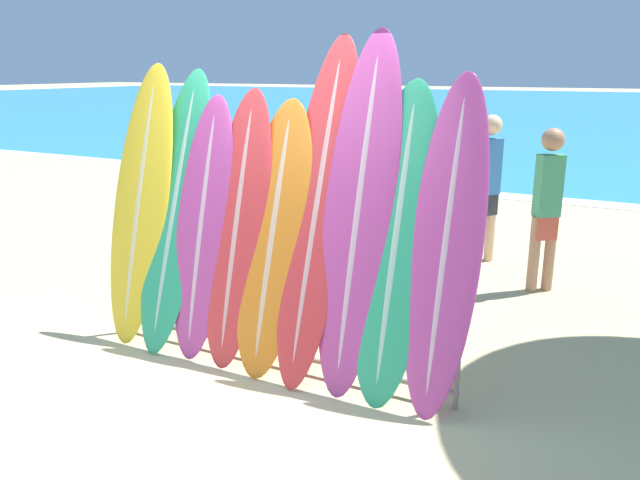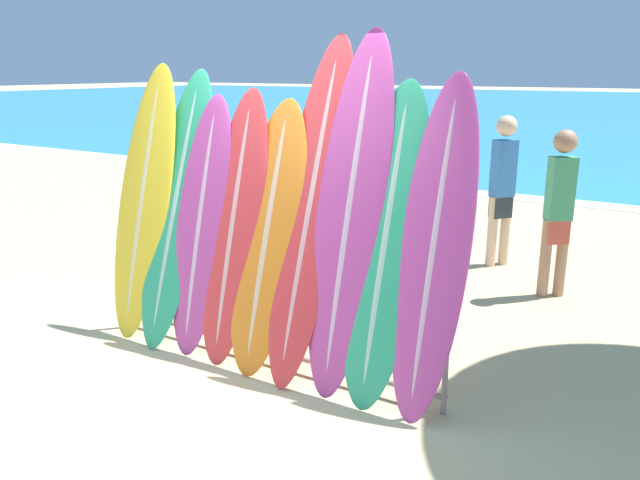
{
  "view_description": "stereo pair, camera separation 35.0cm",
  "coord_description": "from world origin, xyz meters",
  "px_view_note": "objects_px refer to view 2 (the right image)",
  "views": [
    {
      "loc": [
        2.55,
        -3.4,
        2.26
      ],
      "look_at": [
        0.19,
        1.23,
        0.83
      ],
      "focal_mm": 35.0,
      "sensor_mm": 36.0,
      "label": 1
    },
    {
      "loc": [
        2.86,
        -3.23,
        2.26
      ],
      "look_at": [
        0.19,
        1.23,
        0.83
      ],
      "focal_mm": 35.0,
      "sensor_mm": 36.0,
      "label": 2
    }
  ],
  "objects_px": {
    "surfboard_slot_7": "(386,245)",
    "surfboard_slot_8": "(434,249)",
    "surfboard_slot_1": "(176,208)",
    "person_mid_beach": "(502,186)",
    "surfboard_slot_2": "(202,226)",
    "surfboard_slot_6": "(350,214)",
    "surfboard_slot_0": "(144,201)",
    "surfboard_slot_4": "(268,237)",
    "surfboard_slot_5": "(311,210)",
    "surfboard_rack": "(267,311)",
    "surfboard_slot_3": "(234,227)",
    "person_near_water": "(559,208)"
  },
  "relations": [
    {
      "from": "surfboard_slot_7",
      "to": "surfboard_slot_8",
      "type": "height_order",
      "value": "surfboard_slot_8"
    },
    {
      "from": "surfboard_slot_8",
      "to": "surfboard_slot_1",
      "type": "bearing_deg",
      "value": 179.22
    },
    {
      "from": "person_mid_beach",
      "to": "surfboard_slot_8",
      "type": "bearing_deg",
      "value": -133.72
    },
    {
      "from": "surfboard_slot_2",
      "to": "surfboard_slot_6",
      "type": "xyz_separation_m",
      "value": [
        1.31,
        0.07,
        0.24
      ]
    },
    {
      "from": "surfboard_slot_0",
      "to": "surfboard_slot_1",
      "type": "distance_m",
      "value": 0.35
    },
    {
      "from": "surfboard_slot_4",
      "to": "surfboard_slot_5",
      "type": "height_order",
      "value": "surfboard_slot_5"
    },
    {
      "from": "surfboard_rack",
      "to": "surfboard_slot_8",
      "type": "bearing_deg",
      "value": 2.65
    },
    {
      "from": "surfboard_slot_1",
      "to": "surfboard_slot_4",
      "type": "height_order",
      "value": "surfboard_slot_1"
    },
    {
      "from": "surfboard_slot_0",
      "to": "surfboard_slot_4",
      "type": "height_order",
      "value": "surfboard_slot_0"
    },
    {
      "from": "surfboard_slot_2",
      "to": "surfboard_slot_3",
      "type": "relative_size",
      "value": 0.97
    },
    {
      "from": "surfboard_slot_2",
      "to": "surfboard_slot_8",
      "type": "relative_size",
      "value": 0.92
    },
    {
      "from": "surfboard_slot_5",
      "to": "person_mid_beach",
      "type": "height_order",
      "value": "surfboard_slot_5"
    },
    {
      "from": "surfboard_slot_2",
      "to": "surfboard_slot_4",
      "type": "distance_m",
      "value": 0.65
    },
    {
      "from": "surfboard_slot_6",
      "to": "person_mid_beach",
      "type": "height_order",
      "value": "surfboard_slot_6"
    },
    {
      "from": "surfboard_slot_4",
      "to": "surfboard_slot_7",
      "type": "bearing_deg",
      "value": 1.33
    },
    {
      "from": "surfboard_rack",
      "to": "surfboard_slot_1",
      "type": "height_order",
      "value": "surfboard_slot_1"
    },
    {
      "from": "surfboard_slot_1",
      "to": "surfboard_slot_5",
      "type": "bearing_deg",
      "value": 1.88
    },
    {
      "from": "surfboard_rack",
      "to": "surfboard_slot_2",
      "type": "distance_m",
      "value": 0.88
    },
    {
      "from": "surfboard_slot_4",
      "to": "surfboard_slot_6",
      "type": "xyz_separation_m",
      "value": [
        0.67,
        0.06,
        0.25
      ]
    },
    {
      "from": "surfboard_slot_6",
      "to": "person_near_water",
      "type": "height_order",
      "value": "surfboard_slot_6"
    },
    {
      "from": "person_near_water",
      "to": "person_mid_beach",
      "type": "bearing_deg",
      "value": 98.49
    },
    {
      "from": "surfboard_slot_0",
      "to": "surfboard_slot_2",
      "type": "bearing_deg",
      "value": -3.25
    },
    {
      "from": "surfboard_slot_3",
      "to": "surfboard_slot_5",
      "type": "relative_size",
      "value": 0.84
    },
    {
      "from": "surfboard_slot_3",
      "to": "surfboard_slot_8",
      "type": "xyz_separation_m",
      "value": [
        1.64,
        0.02,
        0.06
      ]
    },
    {
      "from": "surfboard_slot_2",
      "to": "person_near_water",
      "type": "xyz_separation_m",
      "value": [
        2.25,
        2.72,
        -0.11
      ]
    },
    {
      "from": "surfboard_slot_3",
      "to": "surfboard_slot_8",
      "type": "relative_size",
      "value": 0.94
    },
    {
      "from": "surfboard_slot_5",
      "to": "person_mid_beach",
      "type": "xyz_separation_m",
      "value": [
        0.51,
        3.38,
        -0.3
      ]
    },
    {
      "from": "surfboard_rack",
      "to": "surfboard_slot_2",
      "type": "xyz_separation_m",
      "value": [
        -0.65,
        0.03,
        0.59
      ]
    },
    {
      "from": "surfboard_slot_2",
      "to": "surfboard_slot_3",
      "type": "xyz_separation_m",
      "value": [
        0.32,
        0.02,
        0.03
      ]
    },
    {
      "from": "surfboard_slot_7",
      "to": "surfboard_slot_8",
      "type": "xyz_separation_m",
      "value": [
        0.35,
        -0.01,
        0.02
      ]
    },
    {
      "from": "surfboard_slot_0",
      "to": "person_near_water",
      "type": "bearing_deg",
      "value": 42.6
    },
    {
      "from": "surfboard_rack",
      "to": "person_near_water",
      "type": "xyz_separation_m",
      "value": [
        1.6,
        2.75,
        0.48
      ]
    },
    {
      "from": "surfboard_slot_6",
      "to": "surfboard_slot_2",
      "type": "bearing_deg",
      "value": -176.75
    },
    {
      "from": "surfboard_slot_3",
      "to": "surfboard_rack",
      "type": "bearing_deg",
      "value": -7.63
    },
    {
      "from": "surfboard_slot_5",
      "to": "surfboard_slot_6",
      "type": "bearing_deg",
      "value": -5.11
    },
    {
      "from": "surfboard_slot_2",
      "to": "surfboard_slot_8",
      "type": "xyz_separation_m",
      "value": [
        1.96,
        0.03,
        0.09
      ]
    },
    {
      "from": "surfboard_slot_7",
      "to": "surfboard_slot_1",
      "type": "bearing_deg",
      "value": 179.24
    },
    {
      "from": "surfboard_rack",
      "to": "surfboard_slot_6",
      "type": "bearing_deg",
      "value": 8.88
    },
    {
      "from": "surfboard_slot_5",
      "to": "surfboard_slot_8",
      "type": "relative_size",
      "value": 1.12
    },
    {
      "from": "person_near_water",
      "to": "surfboard_slot_3",
      "type": "bearing_deg",
      "value": -162.25
    },
    {
      "from": "surfboard_rack",
      "to": "surfboard_slot_7",
      "type": "bearing_deg",
      "value": 3.92
    },
    {
      "from": "surfboard_slot_0",
      "to": "surfboard_slot_4",
      "type": "relative_size",
      "value": 1.13
    },
    {
      "from": "person_near_water",
      "to": "person_mid_beach",
      "type": "distance_m",
      "value": 1.08
    },
    {
      "from": "surfboard_slot_0",
      "to": "surfboard_slot_2",
      "type": "height_order",
      "value": "surfboard_slot_0"
    },
    {
      "from": "surfboard_slot_3",
      "to": "person_near_water",
      "type": "relative_size",
      "value": 1.26
    },
    {
      "from": "surfboard_slot_3",
      "to": "person_near_water",
      "type": "height_order",
      "value": "surfboard_slot_3"
    },
    {
      "from": "surfboard_slot_0",
      "to": "surfboard_slot_3",
      "type": "xyz_separation_m",
      "value": [
        0.99,
        -0.02,
        -0.09
      ]
    },
    {
      "from": "surfboard_slot_7",
      "to": "person_near_water",
      "type": "height_order",
      "value": "surfboard_slot_7"
    },
    {
      "from": "surfboard_slot_2",
      "to": "surfboard_slot_4",
      "type": "xyz_separation_m",
      "value": [
        0.65,
        0.01,
        -0.01
      ]
    },
    {
      "from": "surfboard_slot_8",
      "to": "person_mid_beach",
      "type": "distance_m",
      "value": 3.49
    }
  ]
}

